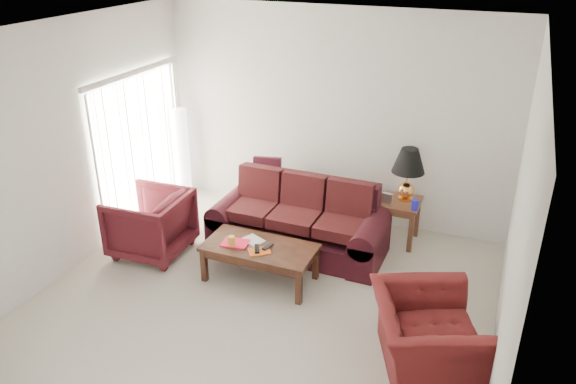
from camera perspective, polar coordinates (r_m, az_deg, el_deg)
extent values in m
plane|color=beige|center=(6.50, -2.93, -11.38)|extent=(5.00, 5.00, 0.00)
cube|color=silver|center=(8.13, -14.74, 4.18)|extent=(0.10, 2.00, 2.16)
cube|color=black|center=(8.10, -2.14, 2.16)|extent=(0.43, 0.28, 0.41)
cube|color=silver|center=(7.47, 10.07, -0.63)|extent=(0.15, 0.08, 0.14)
cylinder|color=#1B1DB0|center=(7.36, 12.77, -1.28)|extent=(0.09, 0.09, 0.14)
cube|color=#BBBBBF|center=(7.70, 10.27, 0.28)|extent=(0.16, 0.19, 0.06)
imported|color=#400E14|center=(7.47, -13.81, -3.14)|extent=(0.97, 0.94, 0.84)
imported|color=#451010|center=(5.65, 13.87, -14.03)|extent=(1.33, 1.41, 0.73)
cube|color=red|center=(6.74, -5.36, -5.19)|extent=(0.34, 0.27, 0.02)
cube|color=white|center=(6.79, -3.56, -4.93)|extent=(0.32, 0.29, 0.01)
cube|color=#C15016|center=(6.56, -2.91, -6.03)|extent=(0.31, 0.30, 0.01)
cube|color=black|center=(6.57, -3.16, -5.78)|extent=(0.13, 0.19, 0.02)
cube|color=black|center=(6.61, -2.08, -5.55)|extent=(0.08, 0.17, 0.02)
cylinder|color=gold|center=(6.67, -5.75, -5.00)|extent=(0.10, 0.10, 0.13)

